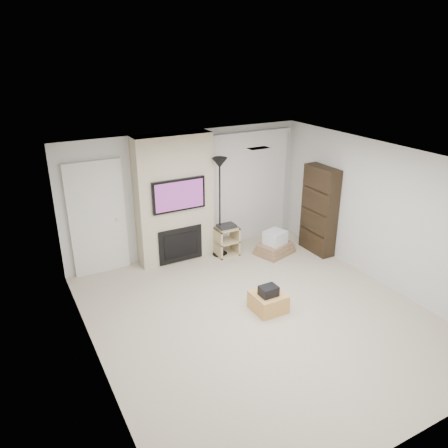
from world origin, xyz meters
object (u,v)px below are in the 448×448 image
floor_lamp (220,180)px  ottoman (268,302)px  bookshelf (319,210)px  av_stand (226,239)px  box_stack (275,245)px

floor_lamp → ottoman: bearing=-97.1°
ottoman → bookshelf: (2.13, 1.37, 0.75)m
av_stand → bookshelf: (1.74, -0.74, 0.55)m
floor_lamp → bookshelf: (1.86, -0.79, -0.70)m
floor_lamp → bookshelf: bearing=-23.1°
av_stand → box_stack: 1.01m
av_stand → box_stack: bearing=-25.7°
ottoman → bookshelf: 2.64m
av_stand → bookshelf: bookshelf is taller
box_stack → bookshelf: (0.84, -0.31, 0.71)m
av_stand → ottoman: bearing=-100.5°
ottoman → floor_lamp: size_ratio=0.25×
ottoman → av_stand: size_ratio=0.76×
ottoman → av_stand: bearing=79.5°
ottoman → box_stack: bearing=52.5°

